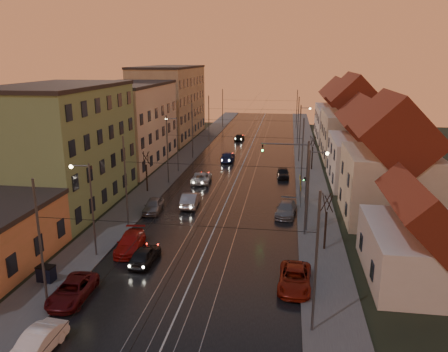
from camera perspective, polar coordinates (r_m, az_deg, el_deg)
The scene contains 49 objects.
ground at distance 34.38m, azimuth -3.93°, elevation -12.77°, with size 160.00×160.00×0.00m, color black.
road at distance 71.76m, azimuth 2.81°, elevation 2.28°, with size 16.00×120.00×0.04m, color black.
sidewalk_left at distance 73.36m, azimuth -4.99°, elevation 2.57°, with size 4.00×120.00×0.15m, color #4C4C4C.
sidewalk_right at distance 71.52m, azimuth 10.81°, elevation 2.02°, with size 4.00×120.00×0.15m, color #4C4C4C.
tram_rail_0 at distance 71.99m, azimuth 1.07°, elevation 2.36°, with size 0.06×120.00×0.03m, color gray.
tram_rail_1 at distance 71.83m, azimuth 2.20°, elevation 2.33°, with size 0.06×120.00×0.03m, color gray.
tram_rail_2 at distance 71.69m, azimuth 3.42°, elevation 2.28°, with size 0.06×120.00×0.03m, color gray.
tram_rail_3 at distance 71.58m, azimuth 4.57°, elevation 2.24°, with size 0.06×120.00×0.03m, color gray.
apartment_left_1 at distance 50.78m, azimuth -20.29°, elevation 3.38°, with size 10.00×18.00×13.00m, color #729660.
apartment_left_2 at distance 68.80m, azimuth -12.39°, elevation 6.45°, with size 10.00×20.00×12.00m, color beige.
apartment_left_3 at distance 91.34m, azimuth -7.13°, elevation 9.42°, with size 10.00×24.00×14.00m, color #978061.
house_right_0 at distance 35.79m, azimuth 24.70°, elevation -7.88°, with size 8.16×10.20×5.80m.
house_right_1 at distance 47.02m, azimuth 20.81°, elevation 1.12°, with size 8.67×10.20×10.80m.
house_right_2 at distance 59.65m, azimuth 18.19°, elevation 3.39°, with size 9.18×12.24×9.20m.
house_right_3 at distance 74.07m, azimuth 16.40°, elevation 6.64°, with size 9.18×14.28×11.50m.
house_right_4 at distance 91.87m, azimuth 14.89°, elevation 7.84°, with size 9.18×16.32×10.00m.
catenary_pole_l_0 at distance 30.43m, azimuth -22.83°, elevation -8.49°, with size 0.16×0.16×9.00m, color #595B60.
catenary_pole_r_0 at distance 26.40m, azimuth 11.91°, elevation -11.25°, with size 0.16×0.16×9.00m, color #595B60.
catenary_pole_l_1 at distance 43.12m, azimuth -12.72°, elevation -0.77°, with size 0.16×0.16×9.00m, color #595B60.
catenary_pole_r_1 at distance 40.37m, azimuth 10.74°, elevation -1.76°, with size 0.16×0.16×9.00m, color #595B60.
catenary_pole_l_2 at distance 56.95m, azimuth -7.40°, elevation 3.35°, with size 0.16×0.16×9.00m, color #595B60.
catenary_pole_r_2 at distance 54.89m, azimuth 10.19°, elevation 2.79°, with size 0.16×0.16×9.00m, color #595B60.
catenary_pole_l_3 at distance 71.25m, azimuth -4.16°, elevation 5.83°, with size 0.16×0.16×9.00m, color #595B60.
catenary_pole_r_3 at distance 69.62m, azimuth 9.87°, elevation 5.43°, with size 0.16×0.16×9.00m, color #595B60.
catenary_pole_l_4 at distance 85.79m, azimuth -1.99°, elevation 7.47°, with size 0.16×0.16×9.00m, color #595B60.
catenary_pole_r_4 at distance 84.44m, azimuth 9.66°, elevation 7.14°, with size 0.16×0.16×9.00m, color #595B60.
catenary_pole_l_5 at distance 103.41m, azimuth -0.19°, elevation 8.82°, with size 0.16×0.16×9.00m, color #595B60.
catenary_pole_r_5 at distance 102.29m, azimuth 9.49°, elevation 8.54°, with size 0.16×0.16×9.00m, color #595B60.
street_lamp_0 at distance 37.08m, azimuth -17.31°, elevation -3.11°, with size 1.75×0.32×8.00m.
street_lamp_1 at distance 41.25m, azimuth 11.42°, elevation -0.87°, with size 1.75×0.32×8.00m.
street_lamp_2 at distance 62.68m, azimuth -6.38°, elevation 4.84°, with size 1.75×0.32×8.00m.
street_lamp_3 at distance 76.48m, azimuth 10.16°, elevation 6.58°, with size 1.75×0.32×8.00m.
traffic_light_mast at distance 49.01m, azimuth 9.67°, elevation 1.43°, with size 5.30×0.32×7.20m.
bare_tree_0 at distance 54.15m, azimuth -10.08°, elevation 0.43°, with size 1.09×1.09×5.11m.
bare_tree_1 at distance 38.30m, azimuth 13.16°, elevation -6.03°, with size 1.09×1.09×5.11m.
bare_tree_2 at distance 65.17m, azimuth 11.47°, elevation 2.88°, with size 1.09×1.09×5.11m.
driving_car_0 at distance 36.37m, azimuth -10.31°, elevation -10.10°, with size 1.67×4.16×1.42m, color black.
driving_car_1 at distance 48.89m, azimuth -4.39°, elevation -3.07°, with size 1.68×4.81×1.58m, color #9C9CA1.
driving_car_2 at distance 57.93m, azimuth -2.95°, elevation -0.20°, with size 2.34×5.07×1.41m, color #B5B5B5.
driving_car_3 at distance 69.95m, azimuth 0.49°, elevation 2.55°, with size 2.05×5.04×1.46m, color #182049.
driving_car_4 at distance 87.50m, azimuth 2.02°, elevation 5.09°, with size 1.59×3.96×1.35m, color black.
parked_left_0 at distance 28.05m, azimuth -23.32°, elevation -19.53°, with size 1.48×4.26×1.40m, color white.
parked_left_1 at distance 32.65m, azimuth -19.21°, elevation -13.95°, with size 2.21×4.80×1.33m, color #510E11.
parked_left_2 at distance 38.79m, azimuth -12.15°, elevation -8.51°, with size 2.03×5.00×1.45m, color #AD1511.
parked_left_3 at distance 47.61m, azimuth -9.22°, elevation -3.82°, with size 1.71×4.25×1.45m, color gray.
parked_right_0 at distance 32.76m, azimuth 9.23°, elevation -13.07°, with size 2.31×5.00×1.39m, color maroon.
parked_right_1 at distance 46.50m, azimuth 8.10°, elevation -4.29°, with size 1.94×4.77×1.38m, color gray.
parked_right_2 at distance 60.83m, azimuth 7.71°, elevation 0.41°, with size 1.61×4.01×1.37m, color black.
dumpster at distance 35.47m, azimuth -22.21°, elevation -11.75°, with size 1.20×0.80×1.10m, color black.
Camera 1 is at (6.67, -29.61, 16.14)m, focal length 35.00 mm.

